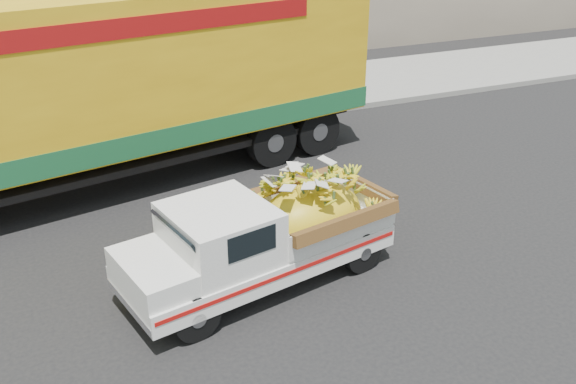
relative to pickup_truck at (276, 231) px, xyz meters
name	(u,v)px	position (x,y,z in m)	size (l,w,h in m)	color
ground	(251,312)	(-0.70, -0.75, -0.79)	(100.00, 100.00, 0.00)	black
curb	(141,136)	(-0.70, 6.88, -0.71)	(60.00, 0.25, 0.15)	gray
sidewalk	(125,111)	(-0.70, 8.98, -0.72)	(60.00, 4.00, 0.14)	gray
pickup_truck	(276,231)	(0.00, 0.00, 0.00)	(4.40, 2.37, 1.47)	black
semi_trailer	(88,85)	(-2.01, 4.44, 1.33)	(12.08, 4.78, 3.80)	black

